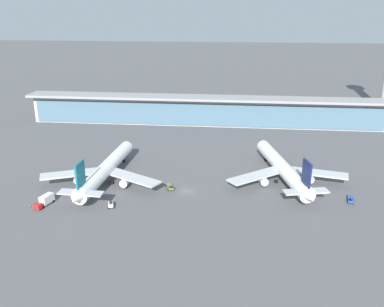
% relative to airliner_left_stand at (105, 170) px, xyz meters
% --- Properties ---
extents(ground_plane, '(1200.00, 1200.00, 0.00)m').
position_rel_airliner_left_stand_xyz_m(ground_plane, '(29.01, -4.66, -4.69)').
color(ground_plane, '#515154').
extents(airliner_left_stand, '(42.95, 55.91, 14.89)m').
position_rel_airliner_left_stand_xyz_m(airliner_left_stand, '(0.00, 0.00, 0.00)').
color(airliner_left_stand, white).
rests_on(airliner_left_stand, ground).
extents(airliner_centre_stand, '(41.87, 55.33, 14.89)m').
position_rel_airliner_left_stand_xyz_m(airliner_centre_stand, '(61.88, 7.59, 0.00)').
color(airliner_centre_stand, white).
rests_on(airliner_centre_stand, ground).
extents(service_truck_near_nose_olive, '(3.75, 6.83, 2.70)m').
position_rel_airliner_left_stand_xyz_m(service_truck_near_nose_olive, '(23.26, -3.27, -3.88)').
color(service_truck_near_nose_olive, olive).
rests_on(service_truck_near_nose_olive, ground).
extents(service_truck_under_wing_white, '(2.45, 3.23, 2.05)m').
position_rel_airliner_left_stand_xyz_m(service_truck_under_wing_white, '(7.28, -18.56, -3.81)').
color(service_truck_under_wing_white, silver).
rests_on(service_truck_under_wing_white, ground).
extents(service_truck_mid_apron_blue, '(2.73, 6.94, 2.70)m').
position_rel_airliner_left_stand_xyz_m(service_truck_mid_apron_blue, '(81.79, -6.70, -3.88)').
color(service_truck_mid_apron_blue, '#234C9E').
rests_on(service_truck_mid_apron_blue, ground).
extents(service_truck_by_tail_red, '(4.29, 7.65, 3.10)m').
position_rel_airliner_left_stand_xyz_m(service_truck_by_tail_red, '(-13.38, -19.33, -3.00)').
color(service_truck_by_tail_red, '#B21E1E').
rests_on(service_truck_by_tail_red, ground).
extents(terminal_building, '(183.60, 12.80, 15.20)m').
position_rel_airliner_left_stand_xyz_m(terminal_building, '(29.01, 77.15, 3.18)').
color(terminal_building, '#B2ADA3').
rests_on(terminal_building, ground).
extents(safety_cone_alpha, '(0.62, 0.62, 0.70)m').
position_rel_airliner_left_stand_xyz_m(safety_cone_alpha, '(-17.75, -20.97, -4.37)').
color(safety_cone_alpha, orange).
rests_on(safety_cone_alpha, ground).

